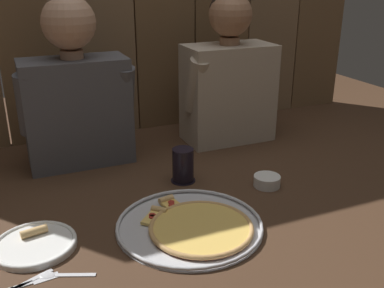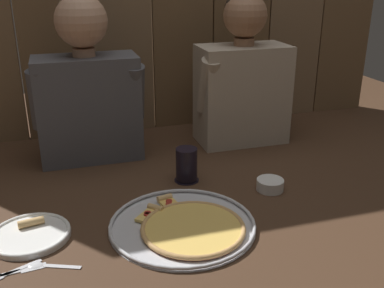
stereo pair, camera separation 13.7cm
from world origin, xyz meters
TOP-DOWN VIEW (x-y plane):
  - ground_plane at (0.00, 0.00)m, footprint 3.20×3.20m
  - pizza_tray at (-0.11, -0.08)m, footprint 0.42×0.42m
  - dinner_plate at (-0.53, 0.00)m, footprint 0.22×0.22m
  - drinking_glass at (-0.02, 0.21)m, footprint 0.08×0.08m
  - dipping_bowl at (0.23, 0.07)m, footprint 0.09×0.09m
  - table_fork at (-0.56, -0.15)m, footprint 0.13×0.07m
  - table_knife at (-0.56, -0.15)m, footprint 0.16×0.04m
  - table_spoon at (-0.49, -0.14)m, footprint 0.14×0.07m
  - diner_left at (-0.31, 0.52)m, footprint 0.41×0.20m
  - diner_right at (0.31, 0.52)m, footprint 0.40×0.21m

SIDE VIEW (x-z plane):
  - ground_plane at x=0.00m, z-range 0.00..0.00m
  - table_knife at x=-0.56m, z-range 0.00..0.00m
  - table_fork at x=-0.56m, z-range 0.00..0.01m
  - table_spoon at x=-0.49m, z-range 0.00..0.01m
  - dinner_plate at x=-0.53m, z-range -0.01..0.03m
  - pizza_tray at x=-0.11m, z-range 0.00..0.02m
  - dipping_bowl at x=0.23m, z-range 0.00..0.04m
  - drinking_glass at x=-0.02m, z-range 0.00..0.12m
  - diner_right at x=0.31m, z-range -0.03..0.58m
  - diner_left at x=-0.31m, z-range -0.02..0.59m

